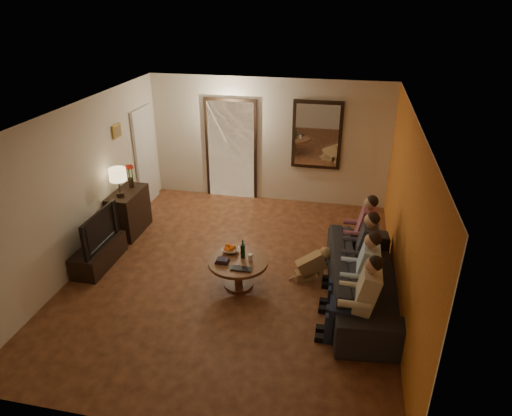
% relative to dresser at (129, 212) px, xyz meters
% --- Properties ---
extents(floor, '(5.00, 6.00, 0.01)m').
position_rel_dresser_xyz_m(floor, '(2.25, -0.95, -0.41)').
color(floor, '#452212').
rests_on(floor, ground).
extents(ceiling, '(5.00, 6.00, 0.01)m').
position_rel_dresser_xyz_m(ceiling, '(2.25, -0.95, 2.19)').
color(ceiling, white).
rests_on(ceiling, back_wall).
extents(back_wall, '(5.00, 0.02, 2.60)m').
position_rel_dresser_xyz_m(back_wall, '(2.25, 2.05, 0.89)').
color(back_wall, beige).
rests_on(back_wall, floor).
extents(front_wall, '(5.00, 0.02, 2.60)m').
position_rel_dresser_xyz_m(front_wall, '(2.25, -3.95, 0.89)').
color(front_wall, beige).
rests_on(front_wall, floor).
extents(left_wall, '(0.02, 6.00, 2.60)m').
position_rel_dresser_xyz_m(left_wall, '(-0.25, -0.95, 0.89)').
color(left_wall, beige).
rests_on(left_wall, floor).
extents(right_wall, '(0.02, 6.00, 2.60)m').
position_rel_dresser_xyz_m(right_wall, '(4.75, -0.95, 0.89)').
color(right_wall, beige).
rests_on(right_wall, floor).
extents(orange_accent, '(0.01, 6.00, 2.60)m').
position_rel_dresser_xyz_m(orange_accent, '(4.74, -0.95, 0.89)').
color(orange_accent, '#BC5D20').
rests_on(orange_accent, right_wall).
extents(kitchen_doorway, '(1.00, 0.06, 2.10)m').
position_rel_dresser_xyz_m(kitchen_doorway, '(1.45, 2.03, 0.64)').
color(kitchen_doorway, '#FFE0A5').
rests_on(kitchen_doorway, floor).
extents(door_trim, '(1.12, 0.04, 2.22)m').
position_rel_dresser_xyz_m(door_trim, '(1.45, 2.02, 0.64)').
color(door_trim, black).
rests_on(door_trim, floor).
extents(fridge_glimpse, '(0.45, 0.03, 1.70)m').
position_rel_dresser_xyz_m(fridge_glimpse, '(1.70, 2.04, 0.49)').
color(fridge_glimpse, silver).
rests_on(fridge_glimpse, floor).
extents(mirror_frame, '(1.00, 0.05, 1.40)m').
position_rel_dresser_xyz_m(mirror_frame, '(3.25, 2.01, 1.09)').
color(mirror_frame, black).
rests_on(mirror_frame, back_wall).
extents(mirror_glass, '(0.86, 0.02, 1.26)m').
position_rel_dresser_xyz_m(mirror_glass, '(3.25, 1.98, 1.09)').
color(mirror_glass, white).
rests_on(mirror_glass, back_wall).
extents(white_door, '(0.06, 0.85, 2.04)m').
position_rel_dresser_xyz_m(white_door, '(-0.21, 1.35, 0.61)').
color(white_door, white).
rests_on(white_door, floor).
extents(framed_art, '(0.03, 0.28, 0.24)m').
position_rel_dresser_xyz_m(framed_art, '(-0.22, 0.35, 1.44)').
color(framed_art, '#B28C33').
rests_on(framed_art, left_wall).
extents(art_canvas, '(0.01, 0.22, 0.18)m').
position_rel_dresser_xyz_m(art_canvas, '(-0.21, 0.35, 1.44)').
color(art_canvas, brown).
rests_on(art_canvas, left_wall).
extents(dresser, '(0.45, 0.93, 0.83)m').
position_rel_dresser_xyz_m(dresser, '(0.00, 0.00, 0.00)').
color(dresser, black).
rests_on(dresser, floor).
extents(table_lamp, '(0.30, 0.30, 0.54)m').
position_rel_dresser_xyz_m(table_lamp, '(0.00, -0.22, 0.68)').
color(table_lamp, beige).
rests_on(table_lamp, dresser).
extents(flower_vase, '(0.14, 0.14, 0.44)m').
position_rel_dresser_xyz_m(flower_vase, '(0.00, 0.22, 0.63)').
color(flower_vase, red).
rests_on(flower_vase, dresser).
extents(tv_stand, '(0.45, 1.11, 0.37)m').
position_rel_dresser_xyz_m(tv_stand, '(0.00, -1.17, -0.23)').
color(tv_stand, black).
rests_on(tv_stand, floor).
extents(tv, '(1.05, 0.14, 0.60)m').
position_rel_dresser_xyz_m(tv, '(0.00, -1.17, 0.26)').
color(tv, black).
rests_on(tv, tv_stand).
extents(sofa, '(2.64, 1.25, 0.74)m').
position_rel_dresser_xyz_m(sofa, '(4.30, -1.27, -0.04)').
color(sofa, black).
rests_on(sofa, floor).
extents(person_a, '(0.60, 0.40, 1.20)m').
position_rel_dresser_xyz_m(person_a, '(4.20, -2.17, 0.19)').
color(person_a, tan).
rests_on(person_a, sofa).
extents(person_b, '(0.60, 0.40, 1.20)m').
position_rel_dresser_xyz_m(person_b, '(4.20, -1.57, 0.19)').
color(person_b, tan).
rests_on(person_b, sofa).
extents(person_c, '(0.60, 0.40, 1.20)m').
position_rel_dresser_xyz_m(person_c, '(4.20, -0.97, 0.19)').
color(person_c, tan).
rests_on(person_c, sofa).
extents(person_d, '(0.60, 0.40, 1.20)m').
position_rel_dresser_xyz_m(person_d, '(4.20, -0.37, 0.19)').
color(person_d, tan).
rests_on(person_d, sofa).
extents(dog, '(0.61, 0.44, 0.56)m').
position_rel_dresser_xyz_m(dog, '(3.48, -0.86, -0.13)').
color(dog, '#A67B4C').
rests_on(dog, floor).
extents(coffee_table, '(1.03, 1.03, 0.45)m').
position_rel_dresser_xyz_m(coffee_table, '(2.40, -1.28, -0.19)').
color(coffee_table, brown).
rests_on(coffee_table, floor).
extents(bowl, '(0.26, 0.26, 0.06)m').
position_rel_dresser_xyz_m(bowl, '(2.22, -1.06, 0.07)').
color(bowl, white).
rests_on(bowl, coffee_table).
extents(oranges, '(0.20, 0.20, 0.08)m').
position_rel_dresser_xyz_m(oranges, '(2.22, -1.06, 0.14)').
color(oranges, orange).
rests_on(oranges, bowl).
extents(wine_bottle, '(0.07, 0.07, 0.31)m').
position_rel_dresser_xyz_m(wine_bottle, '(2.45, -1.18, 0.19)').
color(wine_bottle, black).
rests_on(wine_bottle, coffee_table).
extents(wine_glass, '(0.06, 0.06, 0.10)m').
position_rel_dresser_xyz_m(wine_glass, '(2.58, -1.23, 0.09)').
color(wine_glass, silver).
rests_on(wine_glass, coffee_table).
extents(book_stack, '(0.20, 0.15, 0.07)m').
position_rel_dresser_xyz_m(book_stack, '(2.18, -1.38, 0.07)').
color(book_stack, black).
rests_on(book_stack, coffee_table).
extents(laptop, '(0.33, 0.21, 0.03)m').
position_rel_dresser_xyz_m(laptop, '(2.50, -1.56, 0.05)').
color(laptop, black).
rests_on(laptop, coffee_table).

